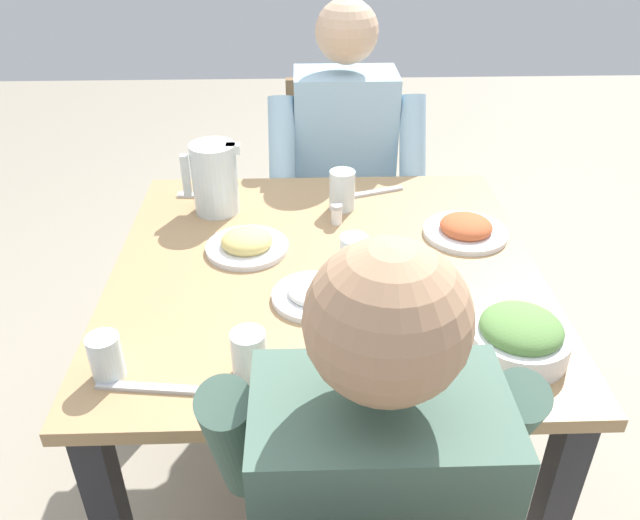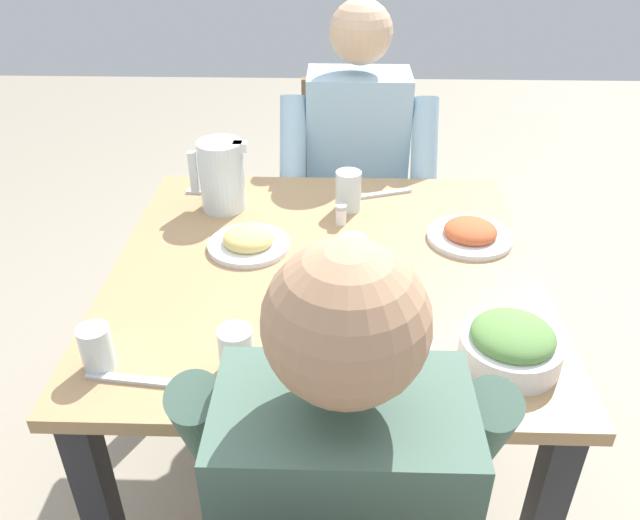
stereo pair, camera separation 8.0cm
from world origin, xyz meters
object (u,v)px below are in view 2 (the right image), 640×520
water_glass_center (236,350)px  plate_rice_curry (470,233)px  plate_yoghurt (310,294)px  salt_shaker (341,215)px  chair_near (355,194)px  plate_fries (249,241)px  water_glass_far_left (97,348)px  water_pitcher (222,175)px  dining_table (325,304)px  diner_far (340,506)px  salad_bowl (511,344)px  water_glass_by_pitcher (348,191)px  plate_dolmas (376,349)px  diner_near (357,181)px  water_glass_near_right (353,254)px

water_glass_center → plate_rice_curry: bearing=-136.0°
plate_yoghurt → salt_shaker: salt_shaker is taller
salt_shaker → chair_near: bearing=-95.0°
plate_fries → water_glass_far_left: 0.50m
water_pitcher → water_glass_far_left: size_ratio=2.10×
dining_table → water_glass_far_left: (0.41, 0.36, 0.15)m
diner_far → salad_bowl: 0.44m
water_pitcher → water_glass_by_pitcher: bearing=-179.9°
diner_far → water_pitcher: size_ratio=6.29×
water_glass_far_left → chair_near: bearing=-113.3°
chair_near → diner_far: size_ratio=0.75×
water_pitcher → water_glass_far_left: water_pitcher is taller
salad_bowl → water_glass_by_pitcher: water_glass_by_pitcher is taller
dining_table → water_glass_by_pitcher: 0.34m
dining_table → plate_yoghurt: (0.03, 0.13, 0.12)m
chair_near → water_glass_far_left: chair_near is taller
water_pitcher → salt_shaker: bearing=165.3°
salad_bowl → water_glass_far_left: bearing=2.8°
water_pitcher → plate_yoghurt: 0.50m
water_pitcher → plate_yoghurt: water_pitcher is taller
water_glass_center → plate_dolmas: bearing=-168.9°
plate_yoghurt → water_glass_by_pitcher: size_ratio=1.69×
dining_table → water_glass_far_left: size_ratio=11.00×
plate_yoghurt → diner_near: bearing=-99.2°
chair_near → water_glass_center: 1.22m
plate_dolmas → water_glass_near_right: bearing=-82.2°
plate_fries → water_glass_center: size_ratio=2.18×
chair_near → water_glass_center: size_ratio=9.76×
water_pitcher → plate_yoghurt: (-0.25, 0.42, -0.08)m
dining_table → water_glass_by_pitcher: water_glass_by_pitcher is taller
diner_far → water_glass_by_pitcher: 0.91m
diner_far → salad_bowl: size_ratio=6.25×
water_glass_center → salt_shaker: (-0.19, -0.57, -0.02)m
salad_bowl → water_glass_far_left: 0.77m
water_pitcher → water_glass_center: water_pitcher is taller
plate_rice_curry → plate_dolmas: plate_rice_curry is taller
plate_fries → salt_shaker: (-0.23, -0.13, 0.01)m
chair_near → plate_fries: chair_near is taller
diner_near → water_glass_center: size_ratio=12.96×
water_glass_by_pitcher → salt_shaker: water_glass_by_pitcher is taller
diner_far → plate_fries: 0.73m
dining_table → plate_fries: plate_fries is taller
plate_yoghurt → water_glass_by_pitcher: bearing=-101.4°
plate_fries → water_glass_near_right: size_ratio=2.37×
diner_far → plate_rice_curry: 0.81m
plate_dolmas → water_glass_center: (0.26, 0.05, 0.03)m
water_glass_center → water_glass_by_pitcher: (-0.21, -0.65, 0.01)m
water_pitcher → water_glass_by_pitcher: (-0.34, -0.00, -0.04)m
plate_rice_curry → water_glass_by_pitcher: water_glass_by_pitcher is taller
chair_near → plate_dolmas: 1.14m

